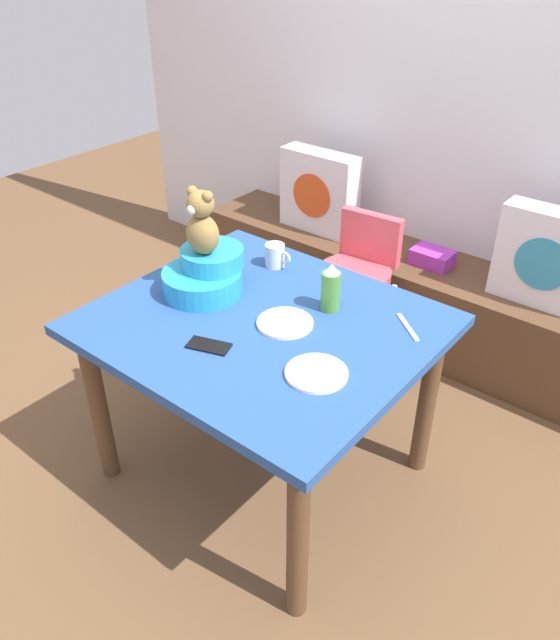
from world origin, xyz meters
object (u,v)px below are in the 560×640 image
at_px(highchair, 356,276).
at_px(coffee_mug, 275,255).
at_px(pillow_floral_left, 319,192).
at_px(infant_seat_teal, 206,274).
at_px(dinner_plate_far, 316,373).
at_px(dining_table, 263,344).
at_px(pillow_floral_right, 548,258).
at_px(teddy_bear, 202,223).
at_px(cell_phone, 209,346).
at_px(dinner_plate_near, 285,323).
at_px(ketchup_bottle, 331,288).
at_px(book_stack, 432,257).

height_order(highchair, coffee_mug, coffee_mug).
bearing_deg(pillow_floral_left, infant_seat_teal, -74.25).
relative_size(infant_seat_teal, coffee_mug, 2.75).
bearing_deg(dinner_plate_far, dining_table, 158.53).
height_order(pillow_floral_right, teddy_bear, teddy_bear).
distance_m(pillow_floral_right, cell_phone, 1.60).
bearing_deg(dining_table, coffee_mug, 122.72).
bearing_deg(cell_phone, teddy_bear, 26.46).
bearing_deg(dinner_plate_near, highchair, 104.37).
height_order(ketchup_bottle, cell_phone, ketchup_bottle).
relative_size(pillow_floral_left, book_stack, 2.20).
bearing_deg(cell_phone, pillow_floral_left, 3.32).
bearing_deg(teddy_bear, highchair, 77.34).
relative_size(pillow_floral_left, highchair, 0.56).
distance_m(dinner_plate_far, cell_phone, 0.38).
relative_size(teddy_bear, dinner_plate_far, 1.25).
xyz_separation_m(dining_table, infant_seat_teal, (-0.30, 0.03, 0.18)).
bearing_deg(infant_seat_teal, dinner_plate_near, 0.40).
bearing_deg(pillow_floral_right, ketchup_bottle, -113.84).
distance_m(infant_seat_teal, coffee_mug, 0.33).
bearing_deg(dinner_plate_far, cell_phone, -164.24).
bearing_deg(pillow_floral_right, highchair, -149.95).
bearing_deg(cell_phone, dinner_plate_far, -93.36).
distance_m(teddy_bear, cell_phone, 0.46).
relative_size(highchair, ketchup_bottle, 4.27).
bearing_deg(dining_table, dinner_plate_far, -21.47).
bearing_deg(dining_table, highchair, 98.53).
relative_size(pillow_floral_right, cell_phone, 3.06).
distance_m(teddy_bear, dinner_plate_near, 0.47).
bearing_deg(dinner_plate_near, coffee_mug, 133.69).
height_order(pillow_floral_left, cell_phone, pillow_floral_left).
bearing_deg(dining_table, dinner_plate_near, 20.35).
relative_size(highchair, cell_phone, 5.49).
bearing_deg(ketchup_bottle, coffee_mug, 159.99).
distance_m(book_stack, coffee_mug, 0.99).
relative_size(dining_table, dinner_plate_far, 5.76).
height_order(pillow_floral_right, highchair, pillow_floral_right).
bearing_deg(coffee_mug, dining_table, -57.28).
distance_m(book_stack, dining_table, 1.26).
distance_m(highchair, dinner_plate_far, 1.08).
distance_m(pillow_floral_left, teddy_bear, 1.30).
bearing_deg(infant_seat_teal, dining_table, -5.09).
height_order(pillow_floral_left, book_stack, pillow_floral_left).
xyz_separation_m(pillow_floral_right, dining_table, (-0.60, -1.23, -0.04)).
bearing_deg(infant_seat_teal, ketchup_bottle, 22.57).
distance_m(pillow_floral_left, dining_table, 1.39).
relative_size(book_stack, dining_table, 0.17).
height_order(pillow_floral_right, cell_phone, pillow_floral_right).
bearing_deg(cell_phone, highchair, -14.34).
xyz_separation_m(ketchup_bottle, coffee_mug, (-0.36, 0.13, -0.04)).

